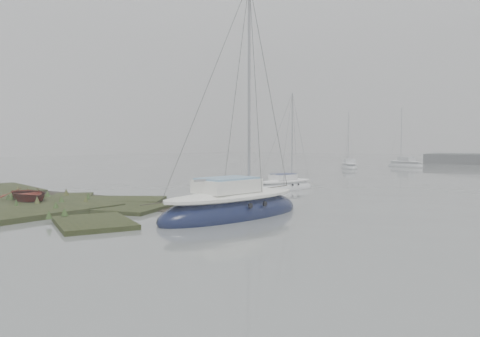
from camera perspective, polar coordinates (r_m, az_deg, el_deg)
name	(u,v)px	position (r m, az deg, el deg)	size (l,w,h in m)	color
ground	(380,176)	(43.55, 16.71, -0.90)	(160.00, 160.00, 0.00)	slate
sailboat_main	(233,209)	(18.99, -0.90, -4.94)	(3.40, 7.60, 10.35)	black
sailboat_white	(285,186)	(29.90, 5.53, -2.20)	(2.51, 4.95, 6.67)	white
sailboat_far_a	(349,167)	(55.67, 13.16, 0.24)	(4.13, 5.10, 7.08)	silver
sailboat_far_c	(405,165)	(61.03, 19.48, 0.42)	(5.82, 4.41, 7.97)	silver
dinghy	(29,194)	(24.68, -24.38, -2.85)	(2.15, 3.02, 0.62)	maroon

